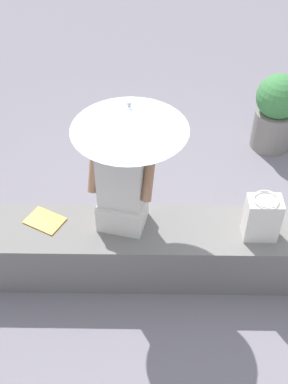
{
  "coord_description": "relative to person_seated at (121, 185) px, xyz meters",
  "views": [
    {
      "loc": [
        -0.13,
        -2.54,
        3.21
      ],
      "look_at": [
        -0.16,
        0.03,
        0.83
      ],
      "focal_mm": 45.67,
      "sensor_mm": 36.0,
      "label": 1
    }
  ],
  "objects": [
    {
      "name": "parasol",
      "position": [
        0.07,
        -0.01,
        0.58
      ],
      "size": [
        0.78,
        0.78,
        1.09
      ],
      "color": "#B7B7BC",
      "rests_on": "stone_bench"
    },
    {
      "name": "handbag_black",
      "position": [
        1.02,
        -0.11,
        -0.21
      ],
      "size": [
        0.25,
        0.19,
        0.37
      ],
      "color": "silver",
      "rests_on": "stone_bench"
    },
    {
      "name": "magazine",
      "position": [
        -0.6,
        0.0,
        -0.38
      ],
      "size": [
        0.34,
        0.31,
        0.01
      ],
      "primitive_type": "cube",
      "rotation": [
        0.0,
        0.0,
        -0.49
      ],
      "color": "gold",
      "rests_on": "stone_bench"
    },
    {
      "name": "ground_plane",
      "position": [
        0.33,
        -0.06,
        -0.87
      ],
      "size": [
        14.0,
        14.0,
        0.0
      ],
      "primitive_type": "plane",
      "color": "slate"
    },
    {
      "name": "stone_bench",
      "position": [
        0.33,
        -0.06,
        -0.63
      ],
      "size": [
        2.95,
        0.52,
        0.48
      ],
      "primitive_type": "cube",
      "color": "slate",
      "rests_on": "ground"
    },
    {
      "name": "person_seated",
      "position": [
        0.0,
        0.0,
        0.0
      ],
      "size": [
        0.5,
        0.35,
        0.9
      ],
      "color": "beige",
      "rests_on": "stone_bench"
    },
    {
      "name": "planter_near",
      "position": [
        1.49,
        1.63,
        -0.43
      ],
      "size": [
        0.46,
        0.46,
        0.83
      ],
      "color": "gray",
      "rests_on": "ground"
    }
  ]
}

